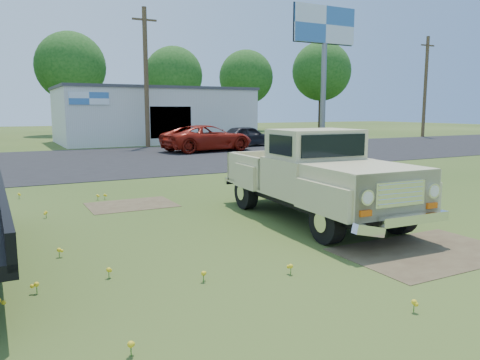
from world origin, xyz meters
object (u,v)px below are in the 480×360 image
vintage_pickup_truck (314,175)px  red_pickup (208,138)px  billboard (324,37)px  dark_sedan (247,136)px

vintage_pickup_truck → red_pickup: size_ratio=1.02×
billboard → vintage_pickup_truck: (-18.76, -24.09, -7.51)m
billboard → red_pickup: size_ratio=1.98×
dark_sedan → billboard: bearing=-72.7°
vintage_pickup_truck → dark_sedan: 21.51m
billboard → dark_sedan: 13.36m
red_pickup → dark_sedan: 4.50m
vintage_pickup_truck → dark_sedan: size_ratio=1.39×
red_pickup → dark_sedan: bearing=-68.2°
billboard → dark_sedan: bearing=-155.2°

